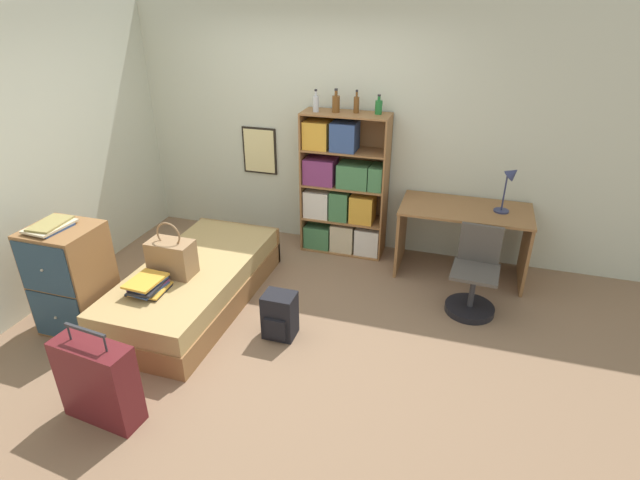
% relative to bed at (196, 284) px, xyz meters
% --- Properties ---
extents(ground_plane, '(14.00, 14.00, 0.00)m').
position_rel_bed_xyz_m(ground_plane, '(0.68, -0.02, -0.20)').
color(ground_plane, '#84664C').
extents(wall_back, '(10.00, 0.09, 2.60)m').
position_rel_bed_xyz_m(wall_back, '(0.68, 1.69, 1.10)').
color(wall_back, beige).
rests_on(wall_back, ground_plane).
extents(wall_left, '(0.06, 10.00, 2.60)m').
position_rel_bed_xyz_m(wall_left, '(-1.41, -0.02, 1.10)').
color(wall_left, beige).
rests_on(wall_left, ground_plane).
extents(bed, '(0.93, 1.98, 0.40)m').
position_rel_bed_xyz_m(bed, '(0.00, 0.00, 0.00)').
color(bed, olive).
rests_on(bed, ground_plane).
extents(handbag, '(0.39, 0.22, 0.50)m').
position_rel_bed_xyz_m(handbag, '(-0.09, -0.19, 0.37)').
color(handbag, '#93704C').
rests_on(handbag, bed).
extents(book_stack_on_bed, '(0.31, 0.36, 0.12)m').
position_rel_bed_xyz_m(book_stack_on_bed, '(-0.12, -0.51, 0.26)').
color(book_stack_on_bed, '#232328').
rests_on(book_stack_on_bed, bed).
extents(suitcase, '(0.58, 0.27, 0.75)m').
position_rel_bed_xyz_m(suitcase, '(0.11, -1.47, 0.11)').
color(suitcase, '#5B191E').
rests_on(suitcase, ground_plane).
extents(dresser, '(0.55, 0.52, 0.95)m').
position_rel_bed_xyz_m(dresser, '(-0.79, -0.63, 0.28)').
color(dresser, olive).
rests_on(dresser, ground_plane).
extents(magazine_pile_on_dresser, '(0.28, 0.37, 0.05)m').
position_rel_bed_xyz_m(magazine_pile_on_dresser, '(-0.85, -0.65, 0.78)').
color(magazine_pile_on_dresser, '#334C84').
rests_on(magazine_pile_on_dresser, dresser).
extents(bookcase, '(0.91, 0.35, 1.56)m').
position_rel_bed_xyz_m(bookcase, '(1.02, 1.46, 0.50)').
color(bookcase, olive).
rests_on(bookcase, ground_plane).
extents(bottle_green, '(0.06, 0.06, 0.22)m').
position_rel_bed_xyz_m(bottle_green, '(0.74, 1.42, 1.44)').
color(bottle_green, '#B7BCC1').
rests_on(bottle_green, bookcase).
extents(bottle_brown, '(0.08, 0.08, 0.24)m').
position_rel_bed_xyz_m(bottle_brown, '(0.94, 1.46, 1.45)').
color(bottle_brown, brown).
rests_on(bottle_brown, bookcase).
extents(bottle_clear, '(0.06, 0.06, 0.23)m').
position_rel_bed_xyz_m(bottle_clear, '(1.14, 1.49, 1.44)').
color(bottle_clear, brown).
rests_on(bottle_clear, bookcase).
extents(bottle_blue, '(0.07, 0.07, 0.19)m').
position_rel_bed_xyz_m(bottle_blue, '(1.37, 1.51, 1.43)').
color(bottle_blue, '#1E6B2D').
rests_on(bottle_blue, bookcase).
extents(desk, '(1.28, 0.66, 0.74)m').
position_rel_bed_xyz_m(desk, '(2.34, 1.31, 0.32)').
color(desk, olive).
rests_on(desk, ground_plane).
extents(desk_lamp, '(0.20, 0.15, 0.48)m').
position_rel_bed_xyz_m(desk_lamp, '(2.70, 1.32, 0.86)').
color(desk_lamp, navy).
rests_on(desk_lamp, desk).
extents(desk_chair, '(0.45, 0.45, 0.80)m').
position_rel_bed_xyz_m(desk_chair, '(2.49, 0.65, 0.06)').
color(desk_chair, black).
rests_on(desk_chair, ground_plane).
extents(backpack, '(0.27, 0.25, 0.41)m').
position_rel_bed_xyz_m(backpack, '(0.94, -0.25, 0.00)').
color(backpack, black).
rests_on(backpack, ground_plane).
extents(waste_bin, '(0.21, 0.21, 0.25)m').
position_rel_bed_xyz_m(waste_bin, '(2.49, 1.24, -0.07)').
color(waste_bin, '#B7B2A8').
rests_on(waste_bin, ground_plane).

